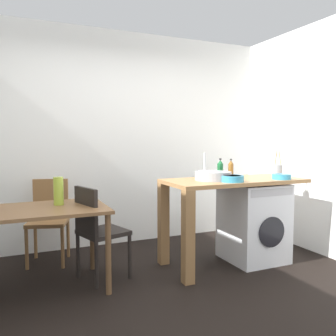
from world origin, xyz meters
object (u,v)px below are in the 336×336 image
utensil_crock (277,170)px  vase (59,191)px  dining_table (43,219)px  colander (281,176)px  washing_machine (253,222)px  mixing_bowl (232,178)px  chair_opposite (96,228)px  bottle_tall_green (220,169)px  bottle_squat_brown (231,169)px  chair_spare_by_wall (49,215)px

utensil_crock → vase: utensil_crock is taller
dining_table → colander: colander is taller
washing_machine → utensil_crock: size_ratio=2.87×
vase → dining_table: bearing=-146.3°
mixing_bowl → utensil_crock: (0.79, 0.25, 0.03)m
dining_table → utensil_crock: size_ratio=3.67×
chair_opposite → vase: bearing=-119.4°
bottle_tall_green → colander: bearing=-42.8°
bottle_squat_brown → utensil_crock: (0.54, -0.15, -0.02)m
dining_table → bottle_tall_green: (1.90, 0.11, 0.37)m
bottle_squat_brown → vase: (-1.87, 0.02, -0.14)m
bottle_tall_green → bottle_squat_brown: size_ratio=1.03×
chair_spare_by_wall → vase: (0.03, -0.67, 0.36)m
washing_machine → mixing_bowl: bearing=-155.0°
bottle_squat_brown → mixing_bowl: bottle_squat_brown is taller
washing_machine → vase: (-2.05, 0.21, 0.44)m
bottle_tall_green → bottle_squat_brown: 0.13m
washing_machine → utensil_crock: (0.37, 0.05, 0.56)m
chair_opposite → vase: (-0.33, 0.07, 0.36)m
chair_spare_by_wall → utensil_crock: utensil_crock is taller
washing_machine → mixing_bowl: 0.70m
chair_spare_by_wall → vase: vase is taller
chair_opposite → chair_spare_by_wall: bearing=-171.4°
mixing_bowl → vase: bearing=165.7°
bottle_tall_green → mixing_bowl: 0.45m
bottle_tall_green → mixing_bowl: bearing=-106.9°
colander → utensil_crock: bearing=56.3°
chair_opposite → chair_spare_by_wall: (-0.36, 0.74, 0.00)m
washing_machine → bottle_squat_brown: bottle_squat_brown is taller
bottle_squat_brown → colander: bottle_squat_brown is taller
washing_machine → bottle_tall_green: 0.69m
dining_table → utensil_crock: utensil_crock is taller
dining_table → chair_opposite: chair_opposite is taller
dining_table → bottle_tall_green: size_ratio=5.23×
dining_table → washing_machine: size_ratio=1.28×
bottle_squat_brown → utensil_crock: utensil_crock is taller
dining_table → utensil_crock: (2.57, -0.06, 0.35)m
dining_table → bottle_tall_green: bearing=3.4°
washing_machine → mixing_bowl: mixing_bowl is taller
vase → chair_opposite: bearing=-12.3°
colander → washing_machine: bearing=130.7°
bottle_squat_brown → colander: bearing=-49.1°
bottle_tall_green → bottle_squat_brown: bearing=-13.7°
chair_opposite → washing_machine: 1.73m
chair_spare_by_wall → bottle_squat_brown: bearing=177.4°
chair_opposite → colander: (1.91, -0.36, 0.44)m
dining_table → chair_opposite: 0.50m
chair_opposite → utensil_crock: 2.14m
mixing_bowl → bottle_tall_green: bearing=73.1°
dining_table → vase: vase is taller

